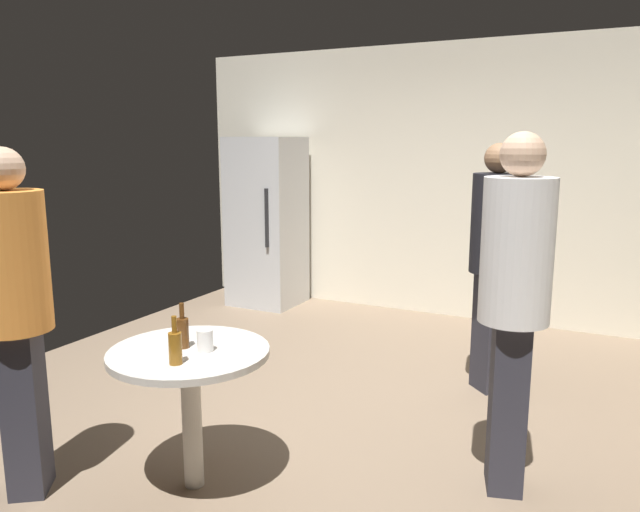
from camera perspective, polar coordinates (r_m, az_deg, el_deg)
name	(u,v)px	position (r m, az deg, el deg)	size (l,w,h in m)	color
ground_plane	(323,418)	(4.15, 0.29, -14.99)	(5.20, 5.20, 0.10)	#7A6651
wall_back	(439,182)	(6.23, 11.14, 6.80)	(5.32, 0.06, 2.70)	silver
refrigerator	(267,222)	(6.58, -5.03, 3.22)	(0.70, 0.68, 1.80)	silver
foreground_table	(190,369)	(3.15, -12.14, -10.38)	(0.80, 0.80, 0.73)	beige
beer_bottle_amber	(175,347)	(2.91, -13.45, -8.29)	(0.06, 0.06, 0.23)	#8C5919
beer_bottle_brown	(183,332)	(3.12, -12.78, -6.94)	(0.06, 0.06, 0.23)	#593314
plastic_cup_white	(205,340)	(3.06, -10.75, -7.80)	(0.08, 0.08, 0.11)	white
person_in_orange_shirt	(14,298)	(3.26, -26.79, -3.51)	(0.47, 0.47, 1.73)	#2D2D38
person_in_black_shirt	(495,249)	(4.35, 16.10, 0.66)	(0.48, 0.48, 1.74)	#2D2D38
person_in_white_shirt	(515,287)	(3.08, 17.83, -2.81)	(0.42, 0.42, 1.80)	#2D2D38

